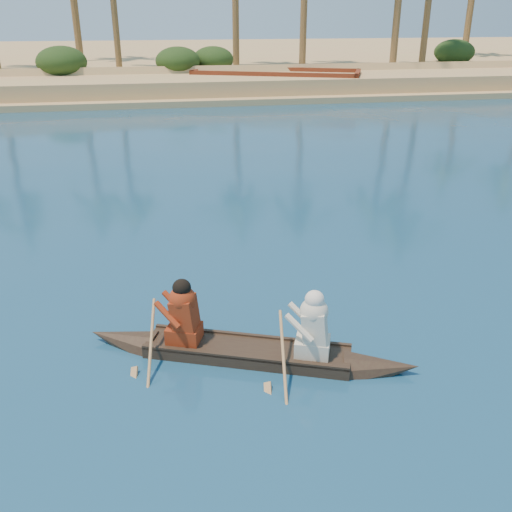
{
  "coord_description": "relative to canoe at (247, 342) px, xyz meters",
  "views": [
    {
      "loc": [
        6.74,
        -11.87,
        5.28
      ],
      "look_at": [
        8.55,
        -1.77,
        0.82
      ],
      "focal_mm": 40.0,
      "sensor_mm": 36.0,
      "label": 1
    }
  ],
  "objects": [
    {
      "name": "shrub_cluster",
      "position": [
        -8.0,
        35.5,
        0.91
      ],
      "size": [
        100.0,
        6.0,
        2.4
      ],
      "primitive_type": null,
      "color": "#193513",
      "rests_on": "ground"
    },
    {
      "name": "barge_right",
      "position": [
        7.09,
        31.0,
        0.35
      ],
      "size": [
        11.56,
        7.47,
        1.83
      ],
      "rotation": [
        0.0,
        0.0,
        -0.38
      ],
      "color": "maroon",
      "rests_on": "ground"
    },
    {
      "name": "sandy_embankment",
      "position": [
        -8.0,
        50.89,
        0.24
      ],
      "size": [
        150.0,
        51.0,
        1.5
      ],
      "color": "tan",
      "rests_on": "ground"
    },
    {
      "name": "canoe",
      "position": [
        0.0,
        0.0,
        0.0
      ],
      "size": [
        5.39,
        2.66,
        1.52
      ],
      "rotation": [
        0.0,
        0.0,
        -0.37
      ],
      "color": "#31271B",
      "rests_on": "ground"
    }
  ]
}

